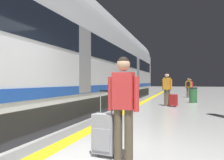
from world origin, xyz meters
TOP-DOWN VIEW (x-y plane):
  - ground_plane at (0.00, 0.00)m, footprint 120.00×120.00m
  - safety_line_strip at (-1.07, 10.00)m, footprint 0.36×80.00m
  - tactile_edge_band at (-1.38, 10.00)m, footprint 0.57×80.00m
  - high_speed_train at (-3.13, 7.23)m, footprint 2.94×26.75m
  - traveller_foreground at (0.33, 0.02)m, footprint 0.51×0.22m
  - rolling_suitcase_foreground at (-0.02, 0.12)m, footprint 0.41×0.29m
  - passenger_near at (1.71, 15.58)m, footprint 0.49×0.32m
  - suitcase_near at (2.03, 15.46)m, footprint 0.39×0.25m
  - passenger_mid at (0.48, 8.61)m, footprint 0.51×0.31m
  - suitcase_mid at (0.81, 8.34)m, footprint 0.44×0.38m
  - passenger_far at (1.96, 19.02)m, footprint 0.49×0.31m
  - suitcase_far at (2.28, 18.93)m, footprint 0.42×0.32m
  - waste_bin at (1.86, 10.96)m, footprint 0.46×0.46m

SIDE VIEW (x-z plane):
  - ground_plane at x=0.00m, z-range 0.00..0.00m
  - tactile_edge_band at x=-1.38m, z-range 0.00..0.01m
  - safety_line_strip at x=-1.07m, z-range 0.00..0.01m
  - suitcase_far at x=2.28m, z-range -0.17..0.82m
  - suitcase_near at x=2.03m, z-range 0.03..0.63m
  - suitcase_mid at x=0.81m, z-range 0.03..0.65m
  - rolling_suitcase_foreground at x=-0.02m, z-range -0.17..0.93m
  - waste_bin at x=1.86m, z-range 0.00..0.91m
  - passenger_far at x=1.96m, z-range 0.15..1.70m
  - passenger_near at x=1.71m, z-range 0.15..1.72m
  - traveller_foreground at x=0.33m, z-range 0.13..1.77m
  - passenger_mid at x=0.48m, z-range 0.14..1.85m
  - high_speed_train at x=-3.13m, z-range 0.01..4.98m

